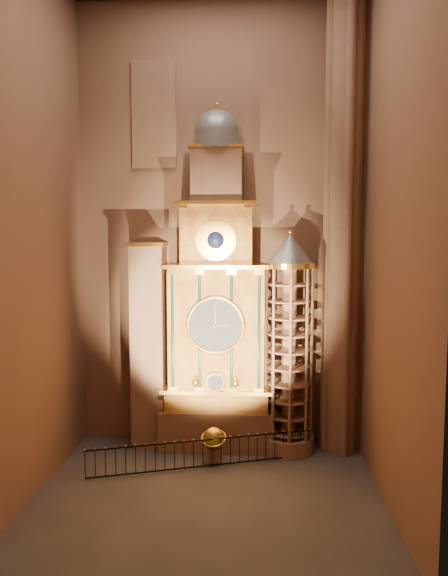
# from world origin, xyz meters

# --- Properties ---
(floor) EXTENTS (14.00, 14.00, 0.00)m
(floor) POSITION_xyz_m (0.00, 0.00, 0.00)
(floor) COLOR #383330
(floor) RESTS_ON ground
(wall_back) EXTENTS (22.00, 0.00, 22.00)m
(wall_back) POSITION_xyz_m (0.00, 6.00, 11.00)
(wall_back) COLOR #845B47
(wall_back) RESTS_ON floor
(wall_left) EXTENTS (0.00, 22.00, 22.00)m
(wall_left) POSITION_xyz_m (-7.00, 0.00, 11.00)
(wall_left) COLOR #845B47
(wall_left) RESTS_ON floor
(wall_right) EXTENTS (0.00, 22.00, 22.00)m
(wall_right) POSITION_xyz_m (7.00, 0.00, 11.00)
(wall_right) COLOR #845B47
(wall_right) RESTS_ON floor
(astronomical_clock) EXTENTS (5.60, 2.41, 16.70)m
(astronomical_clock) POSITION_xyz_m (0.00, 4.96, 6.68)
(astronomical_clock) COLOR #8C634C
(astronomical_clock) RESTS_ON floor
(portrait_tower) EXTENTS (1.80, 1.60, 10.20)m
(portrait_tower) POSITION_xyz_m (-3.40, 4.98, 5.15)
(portrait_tower) COLOR #8C634C
(portrait_tower) RESTS_ON floor
(stair_turret) EXTENTS (2.50, 2.50, 10.80)m
(stair_turret) POSITION_xyz_m (3.50, 4.70, 5.27)
(stair_turret) COLOR #8C634C
(stair_turret) RESTS_ON floor
(gothic_pier) EXTENTS (2.04, 2.04, 22.00)m
(gothic_pier) POSITION_xyz_m (6.10, 5.00, 11.00)
(gothic_pier) COLOR #8C634C
(gothic_pier) RESTS_ON floor
(stained_glass_window) EXTENTS (2.20, 0.14, 5.20)m
(stained_glass_window) POSITION_xyz_m (-3.20, 5.92, 16.50)
(stained_glass_window) COLOR navy
(stained_glass_window) RESTS_ON wall_back
(celestial_globe) EXTENTS (1.28, 1.22, 1.70)m
(celestial_globe) POSITION_xyz_m (-0.02, 2.99, 1.02)
(celestial_globe) COLOR #8C634C
(celestial_globe) RESTS_ON floor
(iron_railing) EXTENTS (9.83, 3.08, 1.28)m
(iron_railing) POSITION_xyz_m (-0.46, 2.42, 0.70)
(iron_railing) COLOR black
(iron_railing) RESTS_ON floor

